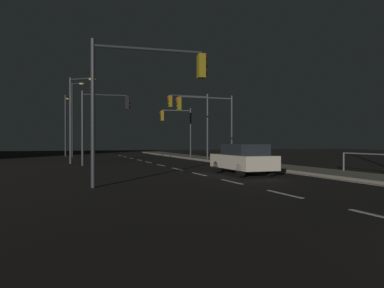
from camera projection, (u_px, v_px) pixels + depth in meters
ground_plane at (196, 173)px, 20.45m from camera, size 112.00×112.00×0.00m
sidewalk_right at (298, 169)px, 22.54m from camera, size 2.74×77.00×0.14m
lane_markings_center at (177, 169)px, 23.76m from camera, size 0.14×50.00×0.01m
lane_edge_line at (236, 166)px, 26.74m from camera, size 0.14×53.00×0.01m
car at (243, 159)px, 19.70m from camera, size 1.83×4.40×1.57m
traffic_light_near_left at (177, 123)px, 37.08m from camera, size 3.15×0.48×4.82m
traffic_light_near_right at (145, 84)px, 14.62m from camera, size 4.51×0.47×5.48m
traffic_light_far_right at (207, 114)px, 28.85m from camera, size 4.67×0.42×5.11m
traffic_light_mid_right at (104, 114)px, 27.44m from camera, size 3.44×0.43×5.28m
traffic_light_mid_left at (191, 113)px, 32.87m from camera, size 3.77×0.40×5.71m
street_lamp_mid_block at (75, 111)px, 29.15m from camera, size 1.91×1.55×6.59m
street_lamp_corner at (74, 113)px, 41.43m from camera, size 1.32×1.36×8.10m
street_lamp_across_street at (66, 120)px, 43.93m from camera, size 0.68×1.75×6.99m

